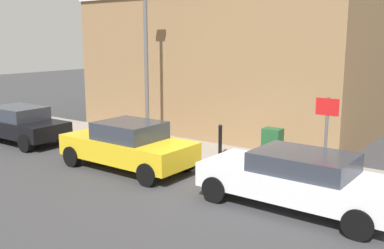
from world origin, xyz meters
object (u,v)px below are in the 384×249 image
(utility_cabinet, at_px, (272,149))
(street_sign, at_px, (326,128))
(car_white, at_px, (298,178))
(bollard_near_cabinet, at_px, (220,139))
(bollard_far_kerb, at_px, (166,137))
(lamppost, at_px, (146,56))
(car_yellow, at_px, (128,145))
(car_black, at_px, (19,124))

(utility_cabinet, height_order, street_sign, street_sign)
(car_white, height_order, bollard_near_cabinet, car_white)
(bollard_far_kerb, xyz_separation_m, lamppost, (0.83, 1.53, 2.60))
(car_yellow, distance_m, car_black, 5.85)
(car_yellow, bearing_deg, bollard_far_kerb, -94.18)
(utility_cabinet, bearing_deg, lamppost, 89.00)
(car_white, distance_m, lamppost, 7.65)
(bollard_near_cabinet, bearing_deg, bollard_far_kerb, 117.78)
(utility_cabinet, bearing_deg, car_white, -142.75)
(car_white, relative_size, car_yellow, 1.06)
(bollard_far_kerb, distance_m, street_sign, 5.40)
(car_white, distance_m, car_yellow, 5.39)
(car_black, bearing_deg, bollard_far_kerb, -166.82)
(car_black, bearing_deg, utility_cabinet, -167.58)
(car_black, bearing_deg, lamppost, -153.30)
(car_yellow, bearing_deg, street_sign, -162.52)
(car_yellow, xyz_separation_m, bollard_far_kerb, (1.62, -0.13, -0.04))
(lamppost, bearing_deg, bollard_far_kerb, -118.46)
(car_white, distance_m, car_black, 11.23)
(car_yellow, distance_m, bollard_near_cabinet, 3.01)
(car_white, distance_m, bollard_near_cabinet, 4.39)
(car_white, height_order, lamppost, lamppost)
(car_yellow, xyz_separation_m, lamppost, (2.45, 1.39, 2.55))
(lamppost, bearing_deg, car_white, -109.59)
(utility_cabinet, relative_size, street_sign, 0.50)
(car_black, distance_m, bollard_far_kerb, 6.16)
(bollard_near_cabinet, relative_size, lamppost, 0.18)
(bollard_near_cabinet, xyz_separation_m, street_sign, (-0.81, -3.71, 0.96))
(bollard_far_kerb, bearing_deg, car_yellow, 175.29)
(car_yellow, height_order, car_black, car_yellow)
(car_yellow, xyz_separation_m, bollard_near_cabinet, (2.46, -1.73, -0.04))
(car_black, xyz_separation_m, lamppost, (2.33, -4.45, 2.58))
(car_black, height_order, street_sign, street_sign)
(street_sign, height_order, lamppost, lamppost)
(car_white, distance_m, utility_cabinet, 2.92)
(bollard_far_kerb, relative_size, lamppost, 0.18)
(car_black, bearing_deg, car_white, 178.66)
(car_yellow, height_order, bollard_near_cabinet, car_yellow)
(car_black, height_order, lamppost, lamppost)
(car_black, relative_size, lamppost, 0.72)
(lamppost, bearing_deg, street_sign, -96.61)
(car_yellow, height_order, lamppost, lamppost)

